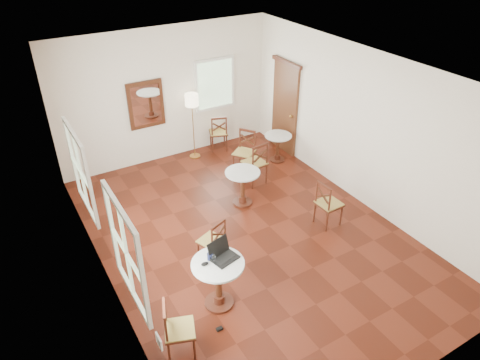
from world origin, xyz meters
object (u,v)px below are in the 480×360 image
(laptop, at_px, (222,254))
(power_adapter, at_px, (219,329))
(cafe_table_mid, at_px, (243,184))
(chair_mid_a, at_px, (255,163))
(chair_near_b, at_px, (178,329))
(chair_near_a, at_px, (213,241))
(water_glass, at_px, (214,259))
(navy_mug, at_px, (210,256))
(cafe_table_back, at_px, (278,145))
(cafe_table_near, at_px, (218,279))
(chair_mid_b, at_px, (328,204))
(chair_back_a, at_px, (218,132))
(chair_back_b, at_px, (245,152))
(mouse, at_px, (205,264))
(floor_lamp, at_px, (192,104))

(laptop, distance_m, power_adapter, 1.05)
(cafe_table_mid, height_order, power_adapter, cafe_table_mid)
(chair_mid_a, relative_size, laptop, 2.27)
(chair_near_b, xyz_separation_m, power_adapter, (0.62, 0.04, -0.41))
(chair_mid_a, bearing_deg, chair_near_a, 36.44)
(chair_near_b, bearing_deg, chair_mid_a, -25.44)
(water_glass, bearing_deg, navy_mug, 98.44)
(cafe_table_back, bearing_deg, water_glass, -136.44)
(laptop, relative_size, water_glass, 3.78)
(cafe_table_near, distance_m, chair_mid_b, 2.74)
(chair_mid_b, xyz_separation_m, chair_back_a, (-0.30, 3.66, -0.01))
(chair_back_b, distance_m, mouse, 4.03)
(navy_mug, xyz_separation_m, power_adapter, (-0.18, -0.56, -0.84))
(chair_back_b, bearing_deg, mouse, -74.73)
(cafe_table_back, distance_m, chair_near_a, 3.70)
(chair_near_a, relative_size, chair_back_b, 0.90)
(cafe_table_near, xyz_separation_m, cafe_table_back, (3.26, 3.18, -0.10))
(navy_mug, height_order, power_adapter, navy_mug)
(laptop, bearing_deg, mouse, 169.69)
(cafe_table_mid, bearing_deg, cafe_table_back, 34.26)
(mouse, distance_m, power_adapter, 0.94)
(chair_near_b, relative_size, power_adapter, 9.35)
(chair_near_b, bearing_deg, floor_lamp, -7.80)
(cafe_table_back, xyz_separation_m, floor_lamp, (-1.58, 1.15, 0.92))
(floor_lamp, bearing_deg, navy_mug, -112.44)
(navy_mug, bearing_deg, chair_mid_a, 46.79)
(chair_mid_a, distance_m, chair_back_b, 0.57)
(cafe_table_near, xyz_separation_m, power_adapter, (-0.23, -0.43, -0.48))
(navy_mug, xyz_separation_m, water_glass, (0.01, -0.08, 0.01))
(laptop, bearing_deg, water_glass, 179.25)
(cafe_table_back, height_order, chair_mid_b, chair_mid_b)
(chair_back_a, bearing_deg, chair_back_b, 109.85)
(chair_mid_a, relative_size, water_glass, 8.57)
(laptop, relative_size, mouse, 3.92)
(chair_mid_b, bearing_deg, chair_near_a, 83.56)
(chair_back_a, relative_size, floor_lamp, 0.58)
(chair_near_b, bearing_deg, water_glass, -37.73)
(floor_lamp, height_order, water_glass, floor_lamp)
(laptop, bearing_deg, floor_lamp, 55.49)
(cafe_table_back, bearing_deg, chair_near_b, -138.40)
(chair_near_a, height_order, chair_near_b, chair_near_b)
(water_glass, bearing_deg, chair_back_b, 52.52)
(mouse, bearing_deg, cafe_table_back, 64.36)
(chair_back_b, height_order, navy_mug, chair_back_b)
(cafe_table_mid, relative_size, chair_back_a, 0.80)
(chair_near_a, distance_m, water_glass, 1.03)
(chair_back_b, xyz_separation_m, water_glass, (-2.40, -3.13, 0.39))
(chair_near_b, distance_m, chair_mid_a, 4.38)
(chair_back_b, distance_m, power_adapter, 4.46)
(cafe_table_mid, height_order, water_glass, water_glass)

